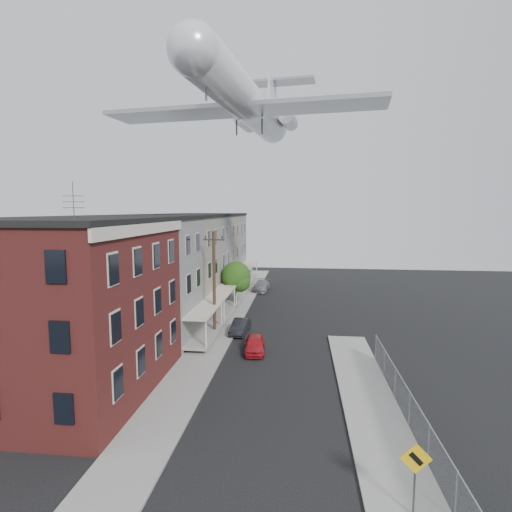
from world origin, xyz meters
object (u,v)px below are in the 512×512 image
Objects in this scene: car_near at (255,344)px; car_mid at (240,326)px; car_far at (261,286)px; airplane at (248,104)px; utility_pole at (214,283)px; warning_sign at (415,468)px; street_tree at (237,278)px.

car_mid is at bearing 106.87° from car_near.
airplane reaches higher than car_far.
airplane is at bearing 63.84° from utility_pole.
airplane is at bearing 88.78° from car_mid.
warning_sign is at bearing -73.29° from car_far.
warning_sign reaches higher than car_far.
car_far is at bearing 80.44° from street_tree.
car_near is 0.13× the size of airplane.
warning_sign reaches higher than car_mid.
airplane is (0.29, -15.20, 19.61)m from car_far.
street_tree reaches higher than car_mid.
utility_pole is (-11.20, 19.03, 2.79)m from warning_sign.
car_near is 1.00× the size of car_mid.
street_tree reaches higher than car_near.
street_tree reaches higher than car_far.
street_tree is at bearing 88.11° from utility_pole.
car_mid is (-1.80, 4.50, -0.02)m from car_near.
warning_sign is 22.25m from utility_pole.
utility_pole is 6.44m from car_near.
car_near is 21.26m from airplane.
airplane is at bearing -85.52° from car_far.
car_near is at bearing 115.16° from warning_sign.
warning_sign is 0.54× the size of street_tree.
car_near reaches higher than car_mid.
street_tree is 0.19× the size of airplane.
utility_pole is at bearing -91.89° from street_tree.
car_near is at bearing -79.21° from airplane.
utility_pole reaches higher than car_mid.
warning_sign is 0.31× the size of utility_pole.
car_mid is (2.00, 1.23, -4.06)m from utility_pole.
car_far reaches higher than car_mid.
street_tree is 1.11× the size of car_far.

